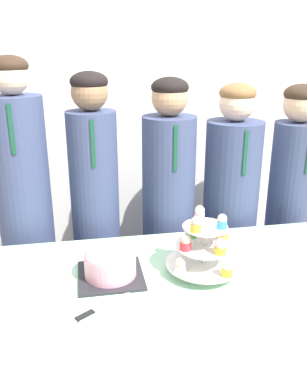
{
  "coord_description": "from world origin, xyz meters",
  "views": [
    {
      "loc": [
        -0.36,
        -1.14,
        1.63
      ],
      "look_at": [
        -0.09,
        0.33,
        1.09
      ],
      "focal_mm": 38.0,
      "sensor_mm": 36.0,
      "label": 1
    }
  ],
  "objects_px": {
    "student_0": "(28,228)",
    "cupcake_stand": "(205,246)",
    "cake_knife": "(95,310)",
    "student_3": "(229,225)",
    "student_4": "(288,217)",
    "round_cake": "(110,262)",
    "student_2": "(168,226)",
    "student_1": "(96,227)"
  },
  "relations": [
    {
      "from": "cupcake_stand",
      "to": "student_2",
      "type": "xyz_separation_m",
      "value": [
        -0.02,
        0.58,
        -0.18
      ]
    },
    {
      "from": "round_cake",
      "to": "student_2",
      "type": "bearing_deg",
      "value": 57.66
    },
    {
      "from": "cake_knife",
      "to": "student_2",
      "type": "bearing_deg",
      "value": 28.32
    },
    {
      "from": "round_cake",
      "to": "student_1",
      "type": "xyz_separation_m",
      "value": [
        -0.03,
        0.55,
        -0.1
      ]
    },
    {
      "from": "student_1",
      "to": "student_4",
      "type": "height_order",
      "value": "student_1"
    },
    {
      "from": "student_1",
      "to": "round_cake",
      "type": "bearing_deg",
      "value": -86.72
    },
    {
      "from": "cupcake_stand",
      "to": "student_3",
      "type": "bearing_deg",
      "value": 60.84
    },
    {
      "from": "student_1",
      "to": "student_2",
      "type": "distance_m",
      "value": 0.38
    },
    {
      "from": "student_3",
      "to": "round_cake",
      "type": "bearing_deg",
      "value": -141.5
    },
    {
      "from": "student_0",
      "to": "cake_knife",
      "type": "bearing_deg",
      "value": -68.11
    },
    {
      "from": "student_1",
      "to": "student_2",
      "type": "height_order",
      "value": "student_1"
    },
    {
      "from": "cupcake_stand",
      "to": "student_0",
      "type": "relative_size",
      "value": 0.19
    },
    {
      "from": "cupcake_stand",
      "to": "student_3",
      "type": "relative_size",
      "value": 0.21
    },
    {
      "from": "student_4",
      "to": "student_3",
      "type": "bearing_deg",
      "value": 180.0
    },
    {
      "from": "cake_knife",
      "to": "cupcake_stand",
      "type": "height_order",
      "value": "cupcake_stand"
    },
    {
      "from": "student_0",
      "to": "student_2",
      "type": "distance_m",
      "value": 0.73
    },
    {
      "from": "student_2",
      "to": "round_cake",
      "type": "bearing_deg",
      "value": -122.34
    },
    {
      "from": "student_1",
      "to": "student_2",
      "type": "relative_size",
      "value": 1.02
    },
    {
      "from": "round_cake",
      "to": "student_1",
      "type": "bearing_deg",
      "value": 93.28
    },
    {
      "from": "student_2",
      "to": "cake_knife",
      "type": "bearing_deg",
      "value": -118.84
    },
    {
      "from": "round_cake",
      "to": "cupcake_stand",
      "type": "bearing_deg",
      "value": -4.56
    },
    {
      "from": "student_2",
      "to": "student_3",
      "type": "xyz_separation_m",
      "value": [
        0.35,
        0.0,
        -0.02
      ]
    },
    {
      "from": "student_3",
      "to": "student_4",
      "type": "xyz_separation_m",
      "value": [
        0.35,
        -0.0,
        0.02
      ]
    },
    {
      "from": "student_4",
      "to": "student_2",
      "type": "bearing_deg",
      "value": 180.0
    },
    {
      "from": "cake_knife",
      "to": "student_3",
      "type": "relative_size",
      "value": 0.14
    },
    {
      "from": "student_4",
      "to": "student_1",
      "type": "bearing_deg",
      "value": 180.0
    },
    {
      "from": "student_4",
      "to": "student_0",
      "type": "bearing_deg",
      "value": 180.0
    },
    {
      "from": "cake_knife",
      "to": "student_3",
      "type": "xyz_separation_m",
      "value": [
        0.77,
        0.76,
        -0.08
      ]
    },
    {
      "from": "cupcake_stand",
      "to": "student_1",
      "type": "relative_size",
      "value": 0.2
    },
    {
      "from": "student_0",
      "to": "cupcake_stand",
      "type": "bearing_deg",
      "value": -37.95
    },
    {
      "from": "cake_knife",
      "to": "cupcake_stand",
      "type": "xyz_separation_m",
      "value": [
        0.44,
        0.18,
        0.12
      ]
    },
    {
      "from": "student_0",
      "to": "student_4",
      "type": "relative_size",
      "value": 1.1
    },
    {
      "from": "cupcake_stand",
      "to": "student_3",
      "type": "distance_m",
      "value": 0.7
    },
    {
      "from": "student_1",
      "to": "student_3",
      "type": "distance_m",
      "value": 0.73
    },
    {
      "from": "round_cake",
      "to": "student_1",
      "type": "relative_size",
      "value": 0.17
    },
    {
      "from": "cupcake_stand",
      "to": "student_2",
      "type": "height_order",
      "value": "student_2"
    },
    {
      "from": "cake_knife",
      "to": "student_1",
      "type": "distance_m",
      "value": 0.76
    },
    {
      "from": "student_2",
      "to": "student_0",
      "type": "bearing_deg",
      "value": 180.0
    },
    {
      "from": "student_0",
      "to": "student_4",
      "type": "distance_m",
      "value": 1.42
    },
    {
      "from": "round_cake",
      "to": "student_0",
      "type": "bearing_deg",
      "value": 124.26
    },
    {
      "from": "student_1",
      "to": "cake_knife",
      "type": "bearing_deg",
      "value": -92.87
    },
    {
      "from": "round_cake",
      "to": "student_3",
      "type": "height_order",
      "value": "student_3"
    }
  ]
}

